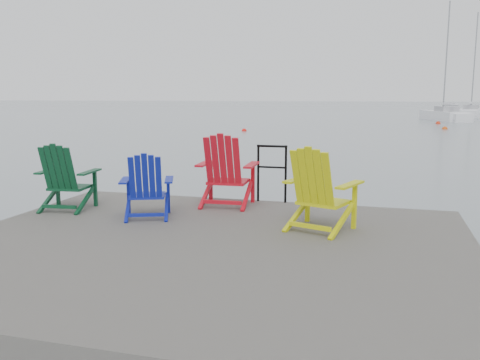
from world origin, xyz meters
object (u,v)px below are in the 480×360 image
(chair_green, at_px, (65,177))
(buoy_d, at_px, (445,129))
(chair_blue, at_px, (147,186))
(sailboat_mid, at_px, (471,113))
(sailboat_near, at_px, (444,116))
(buoy_c, at_px, (438,124))
(buoy_b, at_px, (244,131))
(handrail, at_px, (272,168))
(chair_red, at_px, (226,170))
(chair_yellow, at_px, (319,189))

(chair_green, xyz_separation_m, buoy_d, (8.36, 29.36, -0.99))
(chair_blue, xyz_separation_m, buoy_d, (7.00, 29.49, -0.95))
(chair_green, distance_m, sailboat_mid, 54.26)
(sailboat_near, height_order, buoy_c, sailboat_near)
(sailboat_mid, relative_size, buoy_b, 34.85)
(handrail, xyz_separation_m, chair_blue, (-1.41, -1.51, -0.09))
(chair_red, distance_m, buoy_c, 35.85)
(sailboat_near, relative_size, buoy_c, 26.70)
(chair_green, height_order, chair_yellow, chair_yellow)
(chair_green, xyz_separation_m, chair_yellow, (3.69, -0.16, 0.03))
(chair_yellow, bearing_deg, buoy_c, 101.34)
(handrail, bearing_deg, buoy_c, 80.49)
(chair_blue, height_order, chair_red, chair_red)
(handrail, bearing_deg, sailboat_mid, 78.29)
(sailboat_mid, bearing_deg, chair_red, -91.30)
(chair_green, height_order, buoy_d, chair_green)
(sailboat_mid, xyz_separation_m, buoy_d, (-5.02, -23.22, -0.36))
(sailboat_near, xyz_separation_m, buoy_c, (-1.12, -6.46, -0.36))
(buoy_c, bearing_deg, chair_blue, -101.29)
(handrail, height_order, chair_blue, handrail)
(chair_blue, bearing_deg, chair_green, 153.10)
(handrail, bearing_deg, chair_yellow, -59.17)
(chair_green, bearing_deg, chair_blue, -11.99)
(sailboat_near, relative_size, sailboat_mid, 0.96)
(sailboat_near, distance_m, buoy_b, 22.93)
(handrail, distance_m, buoy_d, 28.55)
(chair_red, relative_size, sailboat_near, 0.10)
(sailboat_mid, height_order, buoy_c, sailboat_mid)
(chair_red, bearing_deg, sailboat_mid, 74.56)
(sailboat_near, bearing_deg, sailboat_mid, 55.22)
(chair_blue, bearing_deg, sailboat_mid, 55.59)
(sailboat_mid, bearing_deg, handrail, -90.78)
(chair_yellow, height_order, buoy_b, chair_yellow)
(chair_blue, xyz_separation_m, buoy_b, (-5.19, 24.24, -0.95))
(handrail, bearing_deg, chair_red, -140.54)
(sailboat_mid, bearing_deg, chair_yellow, -89.47)
(buoy_c, xyz_separation_m, buoy_d, (-0.24, -6.79, 0.00))
(sailboat_near, xyz_separation_m, buoy_d, (-1.36, -13.25, -0.36))
(buoy_b, bearing_deg, chair_green, -80.95)
(buoy_b, height_order, buoy_c, buoy_c)
(handrail, height_order, sailboat_near, sailboat_near)
(sailboat_near, distance_m, sailboat_mid, 10.62)
(chair_red, height_order, buoy_c, chair_red)
(handrail, xyz_separation_m, chair_yellow, (0.92, -1.55, -0.02))
(handrail, distance_m, chair_red, 0.78)
(chair_blue, xyz_separation_m, chair_red, (0.82, 1.02, 0.10))
(chair_red, bearing_deg, buoy_b, 101.30)
(chair_green, relative_size, buoy_c, 2.43)
(buoy_d, bearing_deg, sailboat_mid, 77.79)
(chair_blue, height_order, buoy_b, chair_blue)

